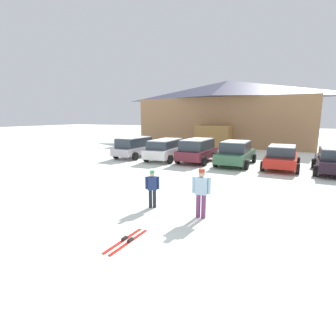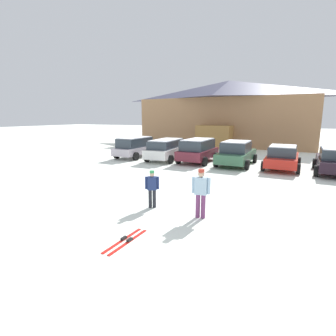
# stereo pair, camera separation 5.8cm
# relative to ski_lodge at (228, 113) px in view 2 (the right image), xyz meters

# --- Properties ---
(ground) EXTENTS (160.00, 160.00, 0.00)m
(ground) POSITION_rel_ski_lodge_xyz_m (4.22, -28.33, -3.77)
(ground) COLOR white
(ski_lodge) EXTENTS (20.32, 10.41, 7.46)m
(ski_lodge) POSITION_rel_ski_lodge_xyz_m (0.00, 0.00, 0.00)
(ski_lodge) COLOR #A1744D
(ski_lodge) RESTS_ON ground
(parked_silver_wagon) EXTENTS (2.13, 4.26, 1.67)m
(parked_silver_wagon) POSITION_rel_ski_lodge_xyz_m (-4.09, -13.85, -2.88)
(parked_silver_wagon) COLOR #C2B6C3
(parked_silver_wagon) RESTS_ON ground
(parked_white_suv) EXTENTS (2.33, 4.70, 1.61)m
(parked_white_suv) POSITION_rel_ski_lodge_xyz_m (-1.19, -13.89, -2.90)
(parked_white_suv) COLOR white
(parked_white_suv) RESTS_ON ground
(parked_maroon_van) EXTENTS (2.29, 4.15, 1.72)m
(parked_maroon_van) POSITION_rel_ski_lodge_xyz_m (1.34, -13.74, -2.85)
(parked_maroon_van) COLOR maroon
(parked_maroon_van) RESTS_ON ground
(parked_green_coupe) EXTENTS (2.30, 4.69, 1.68)m
(parked_green_coupe) POSITION_rel_ski_lodge_xyz_m (4.14, -13.62, -2.93)
(parked_green_coupe) COLOR #366546
(parked_green_coupe) RESTS_ON ground
(parked_red_sedan) EXTENTS (2.19, 4.28, 1.53)m
(parked_red_sedan) POSITION_rel_ski_lodge_xyz_m (7.08, -13.71, -2.99)
(parked_red_sedan) COLOR red
(parked_red_sedan) RESTS_ON ground
(parked_black_sedan) EXTENTS (2.21, 4.32, 1.56)m
(parked_black_sedan) POSITION_rel_ski_lodge_xyz_m (9.97, -13.89, -2.98)
(parked_black_sedan) COLOR black
(parked_black_sedan) RESTS_ON ground
(skier_teen_in_navy_coat) EXTENTS (0.47, 0.33, 1.41)m
(skier_teen_in_navy_coat) POSITION_rel_ski_lodge_xyz_m (3.26, -23.79, -2.98)
(skier_teen_in_navy_coat) COLOR #22232A
(skier_teen_in_navy_coat) RESTS_ON ground
(skier_adult_in_blue_parka) EXTENTS (0.61, 0.30, 1.67)m
(skier_adult_in_blue_parka) POSITION_rel_ski_lodge_xyz_m (5.21, -23.94, -2.83)
(skier_adult_in_blue_parka) COLOR #6E3564
(skier_adult_in_blue_parka) RESTS_ON ground
(pair_of_skis) EXTENTS (0.34, 1.66, 0.08)m
(pair_of_skis) POSITION_rel_ski_lodge_xyz_m (3.96, -26.45, -3.75)
(pair_of_skis) COLOR red
(pair_of_skis) RESTS_ON ground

